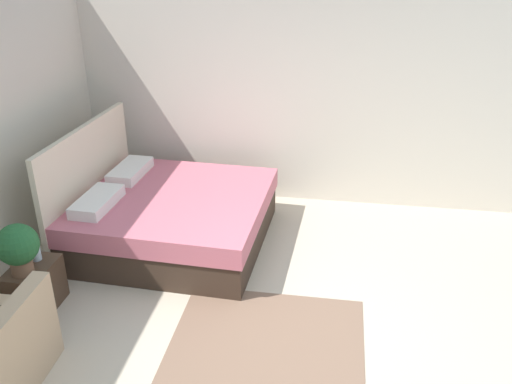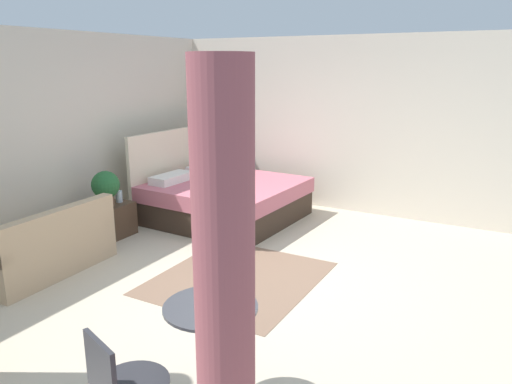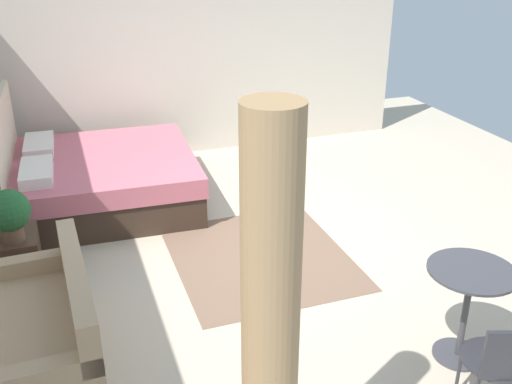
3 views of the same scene
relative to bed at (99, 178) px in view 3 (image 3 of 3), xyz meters
The scene contains 11 objects.
ground_plane 2.23m from the bed, 136.77° to the right, with size 9.00×9.01×0.02m, color beige.
wall_right 2.30m from the bed, 47.35° to the right, with size 0.12×6.01×2.73m, color beige.
area_rug 2.23m from the bed, 142.83° to the right, with size 1.85×1.65×0.01m, color #7F604C.
bed is the anchor object (origin of this frame).
couch 2.76m from the bed, 165.36° to the left, with size 1.56×0.90×0.78m.
nightstand 1.64m from the bed, 148.76° to the left, with size 0.52×0.36×0.46m.
potted_plant 1.78m from the bed, 150.16° to the left, with size 0.37×0.37×0.48m.
vase 1.55m from the bed, 146.31° to the left, with size 0.09×0.09×0.16m.
balcony_table 4.28m from the bed, 148.14° to the right, with size 0.63×0.63×0.76m.
cafe_chair_near_window 4.71m from the bed, 154.45° to the right, with size 0.56×0.56×0.81m.
curtain_right 4.46m from the bed, behind, with size 0.28×0.28×2.34m.
Camera 3 is at (-4.87, 1.89, 2.97)m, focal length 41.51 mm.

